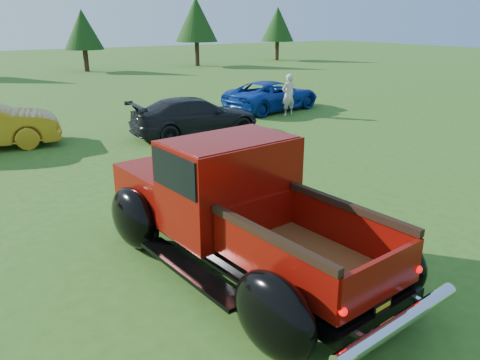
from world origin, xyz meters
The scene contains 8 objects.
ground centered at (0.00, 0.00, 0.00)m, with size 120.00×120.00×0.00m, color #2D5718.
tree_mid_right centered at (6.00, 30.00, 2.97)m, with size 2.82×2.82×4.40m.
tree_east centered at (15.00, 29.50, 3.66)m, with size 3.46×3.46×5.40m.
tree_far_east centered at (24.00, 30.50, 3.25)m, with size 3.07×3.07×4.80m.
pickup_truck centered at (-0.03, -0.35, 0.96)m, with size 3.01×5.61×2.01m.
show_car_grey centered at (3.50, 7.61, 0.63)m, with size 1.76×4.34×1.26m, color black.
show_car_blue centered at (8.39, 9.96, 0.62)m, with size 2.05×4.44×1.23m, color #0D3196.
spectator centered at (8.20, 8.64, 0.83)m, with size 0.60×0.40×1.65m, color #BBB2A2.
Camera 1 is at (-3.52, -6.14, 3.69)m, focal length 35.00 mm.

